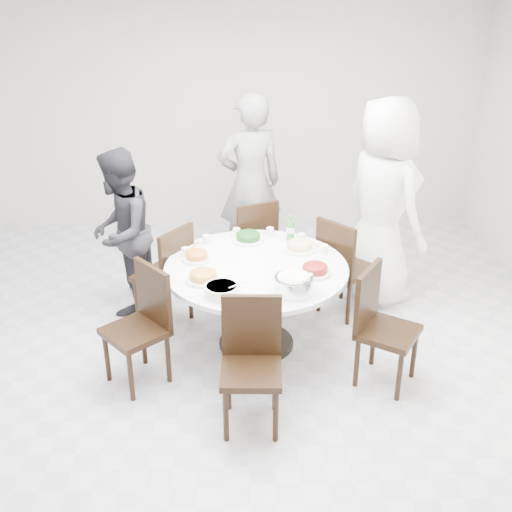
{
  "coord_description": "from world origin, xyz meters",
  "views": [
    {
      "loc": [
        0.07,
        -4.38,
        3.09
      ],
      "look_at": [
        0.28,
        0.33,
        0.82
      ],
      "focal_mm": 45.0,
      "sensor_mm": 36.0,
      "label": 1
    }
  ],
  "objects_px": {
    "diner_right": "(383,203)",
    "diner_left": "(120,232)",
    "chair_n": "(250,243)",
    "soup_bowl": "(222,290)",
    "chair_s": "(251,369)",
    "diner_middle": "(250,184)",
    "chair_sw": "(135,329)",
    "dining_table": "(256,306)",
    "chair_ne": "(347,266)",
    "beverage_bottle": "(291,228)",
    "chair_se": "(389,330)",
    "chair_nw": "(162,274)",
    "rice_bowl": "(294,285)"
  },
  "relations": [
    {
      "from": "chair_sw",
      "to": "diner_middle",
      "type": "height_order",
      "value": "diner_middle"
    },
    {
      "from": "chair_n",
      "to": "beverage_bottle",
      "type": "distance_m",
      "value": 0.77
    },
    {
      "from": "chair_sw",
      "to": "diner_middle",
      "type": "relative_size",
      "value": 0.51
    },
    {
      "from": "diner_middle",
      "to": "beverage_bottle",
      "type": "xyz_separation_m",
      "value": [
        0.32,
        -1.03,
        -0.05
      ]
    },
    {
      "from": "dining_table",
      "to": "chair_ne",
      "type": "xyz_separation_m",
      "value": [
        0.85,
        0.53,
        0.1
      ]
    },
    {
      "from": "chair_se",
      "to": "rice_bowl",
      "type": "height_order",
      "value": "chair_se"
    },
    {
      "from": "chair_sw",
      "to": "diner_left",
      "type": "xyz_separation_m",
      "value": [
        -0.25,
        1.18,
        0.29
      ]
    },
    {
      "from": "chair_sw",
      "to": "diner_middle",
      "type": "xyz_separation_m",
      "value": [
        0.95,
        2.01,
        0.45
      ]
    },
    {
      "from": "chair_n",
      "to": "chair_sw",
      "type": "xyz_separation_m",
      "value": [
        -0.93,
        -1.55,
        0.0
      ]
    },
    {
      "from": "diner_left",
      "to": "beverage_bottle",
      "type": "relative_size",
      "value": 6.38
    },
    {
      "from": "soup_bowl",
      "to": "beverage_bottle",
      "type": "xyz_separation_m",
      "value": [
        0.6,
        0.97,
        0.08
      ]
    },
    {
      "from": "chair_s",
      "to": "diner_middle",
      "type": "distance_m",
      "value": 2.6
    },
    {
      "from": "chair_nw",
      "to": "rice_bowl",
      "type": "height_order",
      "value": "chair_nw"
    },
    {
      "from": "chair_ne",
      "to": "diner_right",
      "type": "relative_size",
      "value": 0.49
    },
    {
      "from": "diner_left",
      "to": "chair_sw",
      "type": "bearing_deg",
      "value": 19.41
    },
    {
      "from": "chair_s",
      "to": "chair_sw",
      "type": "bearing_deg",
      "value": 150.79
    },
    {
      "from": "dining_table",
      "to": "diner_right",
      "type": "xyz_separation_m",
      "value": [
        1.2,
        0.81,
        0.6
      ]
    },
    {
      "from": "chair_ne",
      "to": "chair_sw",
      "type": "xyz_separation_m",
      "value": [
        -1.8,
        -1.01,
        0.0
      ]
    },
    {
      "from": "chair_se",
      "to": "diner_middle",
      "type": "bearing_deg",
      "value": 58.4
    },
    {
      "from": "chair_ne",
      "to": "chair_se",
      "type": "xyz_separation_m",
      "value": [
        0.13,
        -1.1,
        0.0
      ]
    },
    {
      "from": "chair_sw",
      "to": "diner_left",
      "type": "distance_m",
      "value": 1.24
    },
    {
      "from": "dining_table",
      "to": "chair_s",
      "type": "xyz_separation_m",
      "value": [
        -0.08,
        -1.03,
        0.1
      ]
    },
    {
      "from": "diner_right",
      "to": "chair_sw",
      "type": "bearing_deg",
      "value": 92.75
    },
    {
      "from": "chair_ne",
      "to": "diner_right",
      "type": "distance_m",
      "value": 0.67
    },
    {
      "from": "dining_table",
      "to": "diner_middle",
      "type": "xyz_separation_m",
      "value": [
        0.0,
        1.53,
        0.55
      ]
    },
    {
      "from": "chair_n",
      "to": "diner_right",
      "type": "relative_size",
      "value": 0.49
    },
    {
      "from": "chair_n",
      "to": "soup_bowl",
      "type": "xyz_separation_m",
      "value": [
        -0.26,
        -1.53,
        0.32
      ]
    },
    {
      "from": "chair_ne",
      "to": "dining_table",
      "type": "bearing_deg",
      "value": 79.59
    },
    {
      "from": "chair_s",
      "to": "beverage_bottle",
      "type": "bearing_deg",
      "value": 78.42
    },
    {
      "from": "chair_nw",
      "to": "chair_se",
      "type": "xyz_separation_m",
      "value": [
        1.8,
        -1.0,
        0.0
      ]
    },
    {
      "from": "chair_s",
      "to": "chair_n",
      "type": "bearing_deg",
      "value": 91.53
    },
    {
      "from": "chair_sw",
      "to": "beverage_bottle",
      "type": "bearing_deg",
      "value": 87.36
    },
    {
      "from": "dining_table",
      "to": "chair_nw",
      "type": "xyz_separation_m",
      "value": [
        -0.82,
        0.43,
        0.1
      ]
    },
    {
      "from": "beverage_bottle",
      "to": "chair_se",
      "type": "bearing_deg",
      "value": -58.49
    },
    {
      "from": "dining_table",
      "to": "beverage_bottle",
      "type": "relative_size",
      "value": 6.23
    },
    {
      "from": "diner_right",
      "to": "chair_ne",
      "type": "bearing_deg",
      "value": 100.28
    },
    {
      "from": "chair_s",
      "to": "diner_left",
      "type": "relative_size",
      "value": 0.62
    },
    {
      "from": "chair_nw",
      "to": "soup_bowl",
      "type": "distance_m",
      "value": 1.09
    },
    {
      "from": "chair_sw",
      "to": "diner_right",
      "type": "distance_m",
      "value": 2.55
    },
    {
      "from": "diner_middle",
      "to": "rice_bowl",
      "type": "distance_m",
      "value": 2.0
    },
    {
      "from": "diner_right",
      "to": "diner_middle",
      "type": "distance_m",
      "value": 1.4
    },
    {
      "from": "dining_table",
      "to": "soup_bowl",
      "type": "distance_m",
      "value": 0.68
    },
    {
      "from": "diner_left",
      "to": "diner_middle",
      "type": "bearing_deg",
      "value": 131.94
    },
    {
      "from": "dining_table",
      "to": "chair_sw",
      "type": "bearing_deg",
      "value": -153.27
    },
    {
      "from": "diner_left",
      "to": "chair_ne",
      "type": "bearing_deg",
      "value": 92.57
    },
    {
      "from": "chair_s",
      "to": "diner_right",
      "type": "height_order",
      "value": "diner_right"
    },
    {
      "from": "dining_table",
      "to": "chair_ne",
      "type": "relative_size",
      "value": 1.58
    },
    {
      "from": "chair_n",
      "to": "soup_bowl",
      "type": "distance_m",
      "value": 1.59
    },
    {
      "from": "chair_sw",
      "to": "chair_se",
      "type": "distance_m",
      "value": 1.93
    },
    {
      "from": "diner_right",
      "to": "diner_left",
      "type": "bearing_deg",
      "value": 64.46
    }
  ]
}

